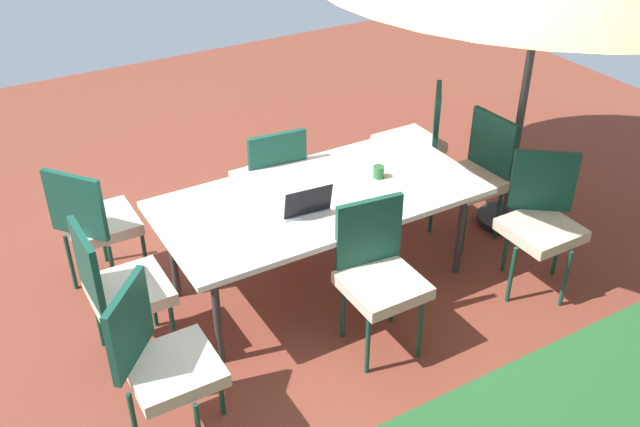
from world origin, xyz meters
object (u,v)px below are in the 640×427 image
at_px(dining_table, 320,201).
at_px(chair_southeast, 95,220).
at_px(chair_northwest, 541,217).
at_px(chair_east, 118,286).
at_px(laptop, 304,206).
at_px(chair_west, 475,172).
at_px(chair_southwest, 417,137).
at_px(chair_northeast, 161,358).
at_px(chair_north, 378,271).
at_px(chair_south, 271,178).
at_px(cup, 378,172).

relative_size(dining_table, chair_southeast, 2.22).
bearing_deg(dining_table, chair_northwest, 150.37).
bearing_deg(chair_east, chair_southeast, -7.27).
xyz_separation_m(chair_northwest, laptop, (1.52, -0.61, 0.24)).
distance_m(chair_southeast, chair_west, 2.80).
distance_m(chair_southwest, chair_northeast, 3.08).
relative_size(chair_north, laptop, 2.87).
xyz_separation_m(chair_south, laptop, (0.17, 0.81, 0.24)).
distance_m(laptop, cup, 0.68).
bearing_deg(chair_west, chair_southeast, -109.51).
relative_size(chair_west, cup, 11.23).
relative_size(dining_table, cup, 24.95).
height_order(chair_southeast, chair_north, same).
bearing_deg(chair_northeast, dining_table, -20.34).
height_order(laptop, cup, laptop).
distance_m(chair_southwest, laptop, 1.74).
relative_size(chair_southeast, chair_south, 1.00).
bearing_deg(chair_north, chair_west, 33.59).
height_order(dining_table, laptop, laptop).
bearing_deg(chair_southeast, chair_south, -131.23).
height_order(chair_southeast, chair_south, same).
bearing_deg(chair_north, dining_table, 97.58).
height_order(chair_northeast, chair_east, same).
bearing_deg(chair_east, chair_north, -116.52).
xyz_separation_m(chair_south, cup, (-0.50, 0.67, 0.23)).
distance_m(dining_table, chair_north, 0.71).
relative_size(chair_south, laptop, 2.87).
xyz_separation_m(chair_north, chair_east, (1.42, -0.66, 0.00)).
height_order(chair_south, cup, chair_south).
bearing_deg(chair_southeast, chair_northwest, -157.27).
height_order(chair_northeast, laptop, chair_northeast).
distance_m(chair_northeast, chair_northwest, 2.72).
xyz_separation_m(dining_table, chair_northeast, (1.40, 0.76, -0.14)).
distance_m(chair_southeast, cup, 1.97).
distance_m(chair_northeast, chair_north, 1.41).
height_order(chair_west, cup, chair_west).
bearing_deg(chair_northwest, laptop, -164.76).
distance_m(chair_southwest, cup, 1.11).
bearing_deg(chair_south, chair_north, 97.15).
height_order(chair_northwest, laptop, chair_northwest).
distance_m(chair_southwest, chair_south, 1.35).
bearing_deg(dining_table, chair_southeast, -29.48).
relative_size(chair_southeast, cup, 11.23).
relative_size(chair_southeast, laptop, 2.87).
distance_m(chair_northeast, laptop, 1.38).
xyz_separation_m(chair_east, cup, (-1.88, -0.04, 0.23)).
relative_size(chair_southwest, laptop, 2.87).
bearing_deg(dining_table, chair_north, 90.57).
relative_size(chair_northeast, chair_east, 1.00).
relative_size(dining_table, chair_northeast, 2.22).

